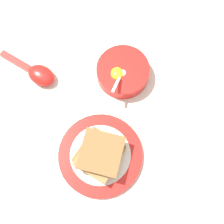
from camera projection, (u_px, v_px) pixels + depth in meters
name	position (u px, v px, depth m)	size (l,w,h in m)	color
ground_plane	(108.00, 103.00, 0.81)	(3.00, 3.00, 0.00)	silver
egg_bowl	(123.00, 72.00, 0.81)	(0.14, 0.14, 0.07)	red
toast_plate	(100.00, 155.00, 0.76)	(0.21, 0.21, 0.01)	red
toast_sandwich	(100.00, 154.00, 0.74)	(0.14, 0.14, 0.04)	brown
soup_spoon	(37.00, 73.00, 0.82)	(0.11, 0.17, 0.03)	red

